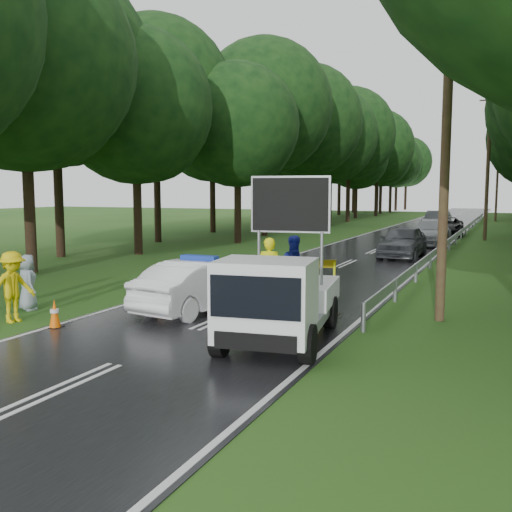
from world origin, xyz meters
The scene contains 23 objects.
ground centered at (0.00, 0.00, 0.00)m, with size 160.00×160.00×0.00m, color #1C4413.
road centered at (0.00, 30.00, 0.01)m, with size 7.00×140.00×0.02m, color black.
guardrail centered at (3.70, 29.67, 0.55)m, with size 0.12×60.06×0.70m.
utility_pole_near centered at (5.20, 2.00, 5.06)m, with size 1.40×0.24×10.00m.
utility_pole_mid centered at (5.20, 28.00, 5.06)m, with size 1.40×0.24×10.00m.
utility_pole_far centered at (5.20, 54.00, 5.06)m, with size 1.40×0.24×10.00m.
tree_left_near centered at (-9.00, 2.00, 7.55)m, with size 7.92×7.92×11.52m.
police_sedan centered at (-0.96, 0.44, 0.71)m, with size 2.09×4.44×1.55m.
work_truck centered at (2.25, -1.78, 0.98)m, with size 2.63×4.76×3.61m.
barrier centered at (0.47, 4.00, 0.84)m, with size 2.49×1.12×1.11m.
officer centered at (0.45, 2.00, 0.99)m, with size 0.72×0.47×1.98m, color #F7F70D.
civilian centered at (0.90, 3.00, 0.99)m, with size 0.96×0.75×1.97m, color #1924A5.
bystander_left centered at (-4.62, -2.61, 0.90)m, with size 1.17×0.67×1.81m, color yellow.
bystander_right centered at (-5.43, -1.36, 0.78)m, with size 0.76×0.50×1.56m, color #8A9AA5.
queue_car_first centered at (1.90, 15.69, 0.81)m, with size 1.91×4.75×1.62m, color #393B40.
queue_car_second centered at (2.34, 23.04, 0.77)m, with size 2.16×5.32×1.54m, color #AAACB3.
queue_car_third centered at (2.48, 31.15, 0.68)m, with size 2.27×4.92×1.37m, color black.
queue_car_fourth centered at (1.04, 37.15, 0.81)m, with size 1.70×4.89×1.61m, color #45494D.
cone_near_left centered at (-3.22, -2.67, 0.34)m, with size 0.34×0.34×0.71m.
cone_center centered at (-0.45, 2.00, 0.34)m, with size 0.33×0.33×0.70m.
cone_far centered at (1.40, 2.50, 0.32)m, with size 0.32×0.32×0.67m.
cone_left_mid centered at (-2.93, 1.48, 0.37)m, with size 0.36×0.36×0.76m.
cone_right centered at (2.53, 1.50, 0.32)m, with size 0.31×0.31×0.65m.
Camera 1 is at (6.77, -13.02, 3.32)m, focal length 40.00 mm.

